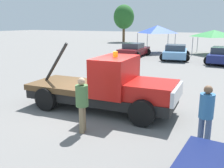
% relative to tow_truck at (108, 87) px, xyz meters
% --- Properties ---
extents(ground_plane, '(160.00, 160.00, 0.00)m').
position_rel_tow_truck_xyz_m(ground_plane, '(-0.34, -0.02, -0.90)').
color(ground_plane, slate).
extents(tow_truck, '(5.84, 2.35, 2.51)m').
position_rel_tow_truck_xyz_m(tow_truck, '(0.00, 0.00, 0.00)').
color(tow_truck, black).
rests_on(tow_truck, ground).
extents(person_near_truck, '(0.38, 0.38, 1.70)m').
position_rel_tow_truck_xyz_m(person_near_truck, '(3.61, -1.42, 0.09)').
color(person_near_truck, '#475B84').
rests_on(person_near_truck, ground).
extents(person_at_hood, '(0.38, 0.38, 1.69)m').
position_rel_tow_truck_xyz_m(person_at_hood, '(0.18, -2.07, 0.08)').
color(person_at_hood, '#847051').
rests_on(person_at_hood, ground).
extents(parked_car_maroon, '(2.46, 4.48, 1.34)m').
position_rel_tow_truck_xyz_m(parked_car_maroon, '(-4.81, 14.81, -0.25)').
color(parked_car_maroon, maroon).
rests_on(parked_car_maroon, ground).
extents(parked_car_skyblue, '(2.97, 4.53, 1.34)m').
position_rel_tow_truck_xyz_m(parked_car_skyblue, '(-0.76, 14.77, -0.25)').
color(parked_car_skyblue, '#669ED1').
rests_on(parked_car_skyblue, ground).
extents(parked_car_navy, '(2.65, 4.66, 1.34)m').
position_rel_tow_truck_xyz_m(parked_car_navy, '(3.23, 14.28, -0.25)').
color(parked_car_navy, navy).
rests_on(parked_car_navy, ground).
extents(canopy_tent_blue, '(3.38, 3.38, 2.96)m').
position_rel_tow_truck_xyz_m(canopy_tent_blue, '(-3.84, 19.20, 1.65)').
color(canopy_tent_blue, '#9E9EA3').
rests_on(canopy_tent_blue, ground).
extents(canopy_tent_green, '(3.66, 3.66, 2.53)m').
position_rel_tow_truck_xyz_m(canopy_tent_green, '(1.89, 20.34, 1.27)').
color(canopy_tent_green, '#9E9EA3').
rests_on(canopy_tent_green, ground).
extents(tree_left, '(3.49, 3.49, 6.23)m').
position_rel_tow_truck_xyz_m(tree_left, '(-13.61, 32.25, 3.29)').
color(tree_left, brown).
rests_on(tree_left, ground).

